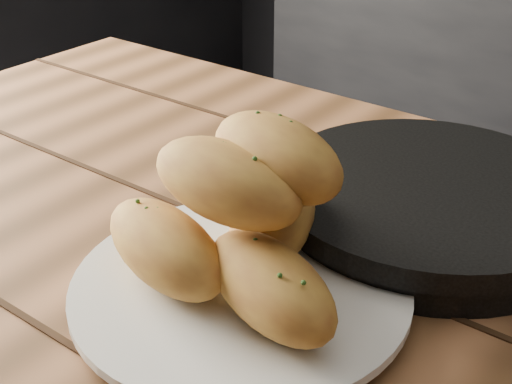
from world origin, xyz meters
name	(u,v)px	position (x,y,z in m)	size (l,w,h in m)	color
plate	(241,291)	(-0.42, 0.00, 0.76)	(0.27, 0.27, 0.02)	white
bread_rolls	(241,220)	(-0.42, 0.00, 0.82)	(0.24, 0.20, 0.13)	gold
skillet	(430,203)	(-0.35, 0.20, 0.77)	(0.41, 0.29, 0.05)	black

